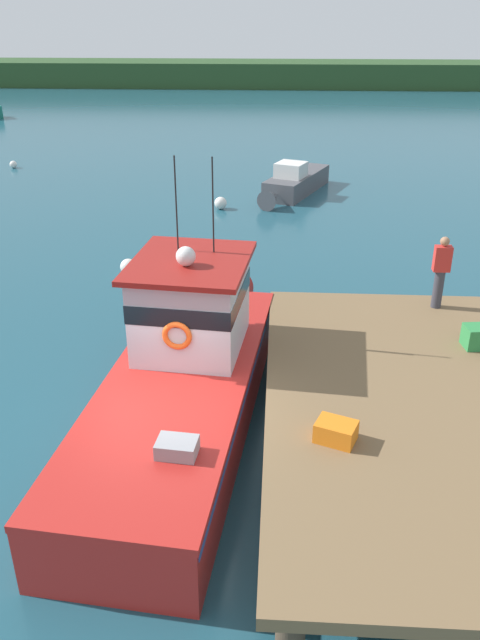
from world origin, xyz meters
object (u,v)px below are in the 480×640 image
main_fishing_boat (186,370)px  mooring_buoy_inshore (13,164)px  mooring_buoy_spare_mooring (221,203)px  mooring_buoy_outer (128,267)px  crate_single_by_cleat (336,432)px  deckhand_by_the_boat (441,271)px  moored_boat_mid_harbor (294,183)px  crate_stack_near_edge (480,337)px

main_fishing_boat → mooring_buoy_inshore: main_fishing_boat is taller
mooring_buoy_spare_mooring → mooring_buoy_outer: bearing=-106.5°
crate_single_by_cleat → mooring_buoy_outer: 11.02m
mooring_buoy_inshore → mooring_buoy_spare_mooring: 12.94m
crate_single_by_cleat → deckhand_by_the_boat: 5.75m
mooring_buoy_spare_mooring → deckhand_by_the_boat: bearing=-63.3°
crate_single_by_cleat → moored_boat_mid_harbor: crate_single_by_cleat is taller
mooring_buoy_outer → crate_stack_near_edge: bearing=-36.9°
mooring_buoy_inshore → mooring_buoy_outer: bearing=-57.3°
main_fishing_boat → crate_single_by_cleat: (2.64, -2.29, 0.35)m
crate_stack_near_edge → mooring_buoy_outer: 10.59m
main_fishing_boat → mooring_buoy_spare_mooring: bearing=92.5°
crate_stack_near_edge → deckhand_by_the_boat: (-0.43, 1.85, 0.64)m
main_fishing_boat → mooring_buoy_outer: 7.80m
main_fishing_boat → mooring_buoy_outer: size_ratio=20.21×
main_fishing_boat → deckhand_by_the_boat: (5.23, 2.79, 1.05)m
mooring_buoy_spare_mooring → crate_stack_near_edge: bearing=-65.0°
crate_stack_near_edge → moored_boat_mid_harbor: bearing=101.8°
crate_stack_near_edge → mooring_buoy_spare_mooring: 14.93m
moored_boat_mid_harbor → mooring_buoy_inshore: (-13.98, 4.20, -0.31)m
crate_single_by_cleat → mooring_buoy_outer: crate_single_by_cleat is taller
main_fishing_boat → deckhand_by_the_boat: bearing=28.1°
crate_single_by_cleat → mooring_buoy_inshore: 27.50m
crate_single_by_cleat → moored_boat_mid_harbor: (-0.33, 19.25, -0.87)m
main_fishing_boat → crate_single_by_cleat: main_fishing_boat is taller
mooring_buoy_outer → mooring_buoy_spare_mooring: (2.13, 7.18, -0.00)m
main_fishing_boat → moored_boat_mid_harbor: main_fishing_boat is taller
crate_single_by_cleat → mooring_buoy_inshore: bearing=121.4°
mooring_buoy_outer → moored_boat_mid_harbor: bearing=62.4°
main_fishing_boat → mooring_buoy_inshore: bearing=118.9°
crate_single_by_cleat → deckhand_by_the_boat: size_ratio=0.37×
moored_boat_mid_harbor → mooring_buoy_outer: moored_boat_mid_harbor is taller
crate_stack_near_edge → crate_single_by_cleat: 4.43m
main_fishing_boat → moored_boat_mid_harbor: bearing=82.2°
crate_stack_near_edge → mooring_buoy_outer: bearing=143.1°
mooring_buoy_inshore → mooring_buoy_spare_mooring: bearing=-31.3°
moored_boat_mid_harbor → crate_stack_near_edge: bearing=-78.2°
main_fishing_boat → crate_stack_near_edge: (5.66, 0.94, 0.41)m
main_fishing_boat → moored_boat_mid_harbor: 17.12m
moored_boat_mid_harbor → mooring_buoy_inshore: moored_boat_mid_harbor is taller
mooring_buoy_outer → mooring_buoy_inshore: size_ratio=1.37×
main_fishing_boat → moored_boat_mid_harbor: (2.31, 16.96, -0.52)m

